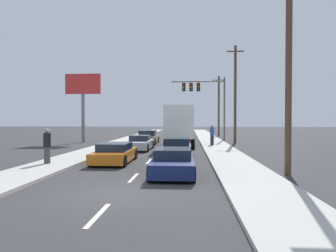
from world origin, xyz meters
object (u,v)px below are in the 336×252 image
(car_tan, at_px, (148,138))
(car_orange, at_px, (115,153))
(car_silver, at_px, (140,143))
(pedestrian_mid_block, at_px, (212,135))
(roadside_billboard, at_px, (83,94))
(box_truck, at_px, (180,124))
(car_gray, at_px, (178,149))
(utility_pole_far, at_px, (219,105))
(traffic_signal_mast, at_px, (201,92))
(utility_pole_near, at_px, (289,74))
(car_navy, at_px, (173,162))
(utility_pole_mid, at_px, (235,93))
(pedestrian_near_corner, at_px, (47,146))

(car_tan, height_order, car_orange, car_tan)
(car_silver, relative_size, pedestrian_mid_block, 2.36)
(car_orange, xyz_separation_m, roadside_billboard, (-7.20, 15.01, 4.73))
(box_truck, bearing_deg, car_gray, -89.58)
(car_gray, bearing_deg, utility_pole_far, 78.38)
(car_silver, relative_size, traffic_signal_mast, 0.59)
(traffic_signal_mast, relative_size, utility_pole_near, 0.86)
(car_gray, distance_m, utility_pole_far, 25.93)
(car_silver, relative_size, car_navy, 0.95)
(car_orange, distance_m, pedestrian_mid_block, 12.63)
(traffic_signal_mast, distance_m, utility_pole_mid, 4.97)
(car_tan, relative_size, car_silver, 1.02)
(car_silver, xyz_separation_m, car_orange, (-0.29, -7.26, -0.01))
(car_silver, xyz_separation_m, pedestrian_mid_block, (6.08, 3.62, 0.53))
(car_silver, xyz_separation_m, traffic_signal_mast, (5.32, 11.38, 5.13))
(car_gray, height_order, roadside_billboard, roadside_billboard)
(car_gray, distance_m, pedestrian_mid_block, 8.69)
(box_truck, xyz_separation_m, roadside_billboard, (-10.64, 4.92, 3.22))
(utility_pole_near, relative_size, utility_pole_far, 0.98)
(traffic_signal_mast, xyz_separation_m, utility_pole_far, (3.04, 9.15, -1.11))
(utility_pole_far, relative_size, roadside_billboard, 1.19)
(car_navy, height_order, utility_pole_mid, utility_pole_mid)
(box_truck, relative_size, pedestrian_near_corner, 4.50)
(traffic_signal_mast, bearing_deg, utility_pole_mid, -45.23)
(car_silver, bearing_deg, car_gray, -54.95)
(utility_pole_far, bearing_deg, car_navy, -99.36)
(car_tan, relative_size, car_navy, 0.97)
(utility_pole_far, bearing_deg, pedestrian_mid_block, -97.68)
(car_silver, bearing_deg, utility_pole_near, -52.11)
(traffic_signal_mast, bearing_deg, car_tan, -137.92)
(car_gray, distance_m, traffic_signal_mast, 16.88)
(car_navy, distance_m, pedestrian_near_corner, 7.07)
(car_tan, distance_m, car_navy, 17.38)
(car_navy, distance_m, traffic_signal_mast, 22.73)
(car_navy, bearing_deg, box_truck, 90.30)
(car_orange, distance_m, pedestrian_near_corner, 3.64)
(car_orange, height_order, car_navy, car_navy)
(traffic_signal_mast, height_order, utility_pole_far, utility_pole_far)
(car_silver, bearing_deg, roadside_billboard, 134.04)
(pedestrian_near_corner, relative_size, pedestrian_mid_block, 0.99)
(pedestrian_near_corner, xyz_separation_m, pedestrian_mid_block, (9.65, 12.39, 0.01))
(roadside_billboard, bearing_deg, utility_pole_near, -49.38)
(car_navy, xyz_separation_m, pedestrian_near_corner, (-6.79, 1.89, 0.54))
(pedestrian_mid_block, bearing_deg, car_gray, -109.39)
(car_gray, distance_m, car_navy, 6.09)
(car_silver, bearing_deg, utility_pole_far, 67.83)
(box_truck, bearing_deg, car_orange, -108.84)
(box_truck, distance_m, traffic_signal_mast, 9.55)
(traffic_signal_mast, xyz_separation_m, pedestrian_near_corner, (-8.89, -20.14, -4.61))
(car_navy, distance_m, utility_pole_far, 31.86)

